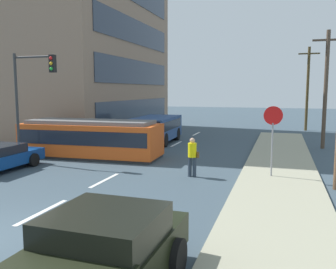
# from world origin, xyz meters

# --- Properties ---
(ground_plane) EXTENTS (120.00, 120.00, 0.00)m
(ground_plane) POSITION_xyz_m (0.00, 10.00, 0.00)
(ground_plane) COLOR #384853
(sidewalk_curb_right) EXTENTS (3.20, 36.00, 0.14)m
(sidewalk_curb_right) POSITION_xyz_m (6.80, 6.00, 0.07)
(sidewalk_curb_right) COLOR #9B987E
(sidewalk_curb_right) RESTS_ON ground
(lane_stripe_1) EXTENTS (0.16, 2.40, 0.01)m
(lane_stripe_1) POSITION_xyz_m (0.00, 2.00, 0.01)
(lane_stripe_1) COLOR silver
(lane_stripe_1) RESTS_ON ground
(lane_stripe_2) EXTENTS (0.16, 2.40, 0.01)m
(lane_stripe_2) POSITION_xyz_m (0.00, 6.00, 0.01)
(lane_stripe_2) COLOR silver
(lane_stripe_2) RESTS_ON ground
(lane_stripe_3) EXTENTS (0.16, 2.40, 0.01)m
(lane_stripe_3) POSITION_xyz_m (0.00, 16.42, 0.01)
(lane_stripe_3) COLOR silver
(lane_stripe_3) RESTS_ON ground
(lane_stripe_4) EXTENTS (0.16, 2.40, 0.01)m
(lane_stripe_4) POSITION_xyz_m (0.00, 22.42, 0.01)
(lane_stripe_4) COLOR silver
(lane_stripe_4) RESTS_ON ground
(corner_building) EXTENTS (17.78, 16.65, 19.20)m
(corner_building) POSITION_xyz_m (-13.51, 20.76, 9.60)
(corner_building) COLOR #8F725C
(corner_building) RESTS_ON ground
(streetcar_tram) EXTENTS (7.75, 2.84, 2.04)m
(streetcar_tram) POSITION_xyz_m (-3.13, 10.42, 1.06)
(streetcar_tram) COLOR #DD531B
(streetcar_tram) RESTS_ON ground
(city_bus) EXTENTS (2.70, 5.30, 1.80)m
(city_bus) POSITION_xyz_m (-1.57, 16.58, 1.03)
(city_bus) COLOR navy
(city_bus) RESTS_ON ground
(pedestrian_crossing) EXTENTS (0.49, 0.36, 1.67)m
(pedestrian_crossing) POSITION_xyz_m (3.26, 7.72, 0.94)
(pedestrian_crossing) COLOR #2A3541
(pedestrian_crossing) RESTS_ON ground
(pickup_truck_parked) EXTENTS (2.33, 5.03, 1.55)m
(pickup_truck_parked) POSITION_xyz_m (3.89, -1.88, 0.80)
(pickup_truck_parked) COLOR black
(pickup_truck_parked) RESTS_ON ground
(stop_sign) EXTENTS (0.76, 0.07, 2.88)m
(stop_sign) POSITION_xyz_m (6.47, 8.31, 2.19)
(stop_sign) COLOR gray
(stop_sign) RESTS_ON sidewalk_curb_right
(traffic_light_mast) EXTENTS (2.42, 0.33, 5.48)m
(traffic_light_mast) POSITION_xyz_m (-5.12, 8.17, 3.78)
(traffic_light_mast) COLOR #333333
(traffic_light_mast) RESTS_ON ground
(utility_pole_mid) EXTENTS (1.80, 0.24, 7.30)m
(utility_pole_mid) POSITION_xyz_m (9.34, 17.43, 3.83)
(utility_pole_mid) COLOR brown
(utility_pole_mid) RESTS_ON ground
(utility_pole_far) EXTENTS (1.80, 0.24, 7.49)m
(utility_pole_far) POSITION_xyz_m (8.93, 27.91, 3.92)
(utility_pole_far) COLOR #4E3E21
(utility_pole_far) RESTS_ON ground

